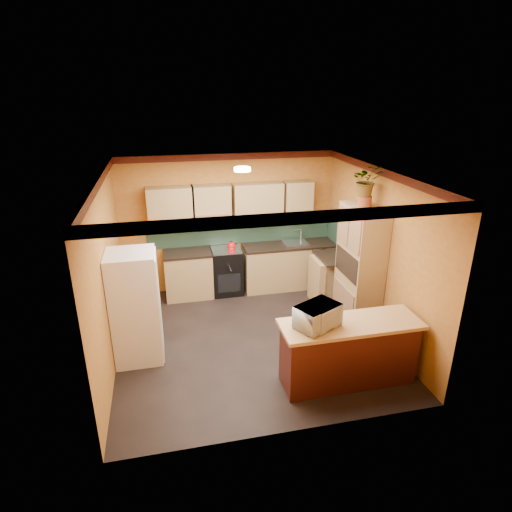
{
  "coord_description": "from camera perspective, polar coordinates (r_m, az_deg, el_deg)",
  "views": [
    {
      "loc": [
        -1.24,
        -5.9,
        3.82
      ],
      "look_at": [
        0.18,
        0.45,
        1.26
      ],
      "focal_mm": 30.0,
      "sensor_mm": 36.0,
      "label": 1
    }
  ],
  "objects": [
    {
      "name": "room_shell",
      "position": [
        6.54,
        -1.07,
        6.09
      ],
      "size": [
        4.24,
        4.24,
        2.72
      ],
      "color": "black",
      "rests_on": "ground"
    },
    {
      "name": "fridge",
      "position": [
        6.51,
        -15.79,
        -6.57
      ],
      "size": [
        0.68,
        0.66,
        1.7
      ],
      "primitive_type": "cube",
      "color": "white",
      "rests_on": "ground"
    },
    {
      "name": "pantry",
      "position": [
        7.26,
        13.64,
        -1.62
      ],
      "size": [
        0.48,
        0.9,
        2.1
      ],
      "primitive_type": "cube",
      "color": "tan",
      "rests_on": "ground"
    },
    {
      "name": "stove",
      "position": [
        8.48,
        -3.93,
        -1.99
      ],
      "size": [
        0.58,
        0.58,
        0.91
      ],
      "primitive_type": "cube",
      "color": "black",
      "rests_on": "ground"
    },
    {
      "name": "countertop_back",
      "position": [
        8.42,
        0.2,
        1.15
      ],
      "size": [
        3.65,
        0.62,
        0.04
      ],
      "primitive_type": "cube",
      "color": "black",
      "rests_on": "base_cabinets_back"
    },
    {
      "name": "fern_pot",
      "position": [
        6.95,
        14.27,
        7.14
      ],
      "size": [
        0.22,
        0.22,
        0.16
      ],
      "primitive_type": "cylinder",
      "color": "brown",
      "rests_on": "pantry"
    },
    {
      "name": "base_cabinets_back",
      "position": [
        8.59,
        0.19,
        -1.73
      ],
      "size": [
        3.65,
        0.6,
        0.88
      ],
      "primitive_type": "cube",
      "color": "tan",
      "rests_on": "ground"
    },
    {
      "name": "bar_top",
      "position": [
        5.88,
        12.53,
        -8.86
      ],
      "size": [
        1.9,
        0.65,
        0.05
      ],
      "primitive_type": "cube",
      "color": "tan",
      "rests_on": "breakfast_bar"
    },
    {
      "name": "breakfast_bar",
      "position": [
        6.12,
        12.17,
        -12.62
      ],
      "size": [
        1.8,
        0.55,
        0.88
      ],
      "primitive_type": "cube",
      "color": "#4E1A12",
      "rests_on": "ground"
    },
    {
      "name": "countertop_right",
      "position": [
        8.05,
        10.5,
        -0.2
      ],
      "size": [
        0.62,
        0.8,
        0.04
      ],
      "primitive_type": "cube",
      "color": "black",
      "rests_on": "base_cabinets_right"
    },
    {
      "name": "base_cabinets_right",
      "position": [
        8.23,
        10.29,
        -3.18
      ],
      "size": [
        0.6,
        0.8,
        0.88
      ],
      "primitive_type": "cube",
      "color": "tan",
      "rests_on": "ground"
    },
    {
      "name": "sink",
      "position": [
        8.6,
        5.24,
        1.76
      ],
      "size": [
        0.48,
        0.4,
        0.03
      ],
      "primitive_type": "cube",
      "color": "silver",
      "rests_on": "countertop_back"
    },
    {
      "name": "microwave",
      "position": [
        5.62,
        8.2,
        -7.93
      ],
      "size": [
        0.67,
        0.6,
        0.31
      ],
      "primitive_type": "imported",
      "rotation": [
        0.0,
        0.0,
        0.48
      ],
      "color": "white",
      "rests_on": "bar_top"
    },
    {
      "name": "kettle",
      "position": [
        8.25,
        -3.29,
        1.41
      ],
      "size": [
        0.2,
        0.2,
        0.18
      ],
      "primitive_type": null,
      "rotation": [
        0.0,
        0.0,
        0.17
      ],
      "color": "red",
      "rests_on": "stove"
    },
    {
      "name": "fern",
      "position": [
        6.88,
        14.52,
        9.75
      ],
      "size": [
        0.51,
        0.47,
        0.49
      ],
      "primitive_type": "imported",
      "rotation": [
        0.0,
        0.0,
        -0.21
      ],
      "color": "tan",
      "rests_on": "fern_pot"
    }
  ]
}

